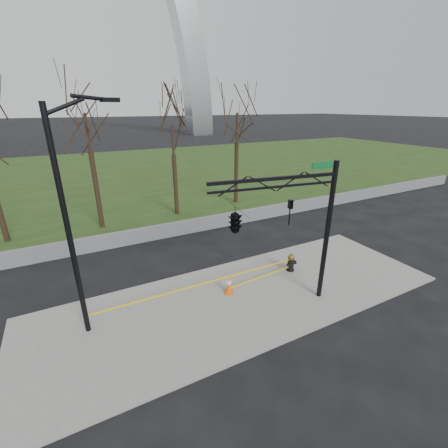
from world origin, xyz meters
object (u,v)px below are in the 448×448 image
street_light (72,212)px  traffic_signal_mast (255,217)px  traffic_cone (229,285)px  fire_hydrant (291,263)px

street_light → traffic_signal_mast: 6.11m
traffic_cone → street_light: (-5.56, 0.39, 4.22)m
fire_hydrant → traffic_cone: 3.72m
fire_hydrant → traffic_signal_mast: bearing=-152.2°
fire_hydrant → street_light: bearing=179.8°
fire_hydrant → traffic_cone: (-3.71, -0.29, -0.06)m
traffic_cone → traffic_signal_mast: traffic_signal_mast is taller
fire_hydrant → traffic_signal_mast: size_ratio=0.16×
fire_hydrant → street_light: 10.15m
fire_hydrant → street_light: street_light is taller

